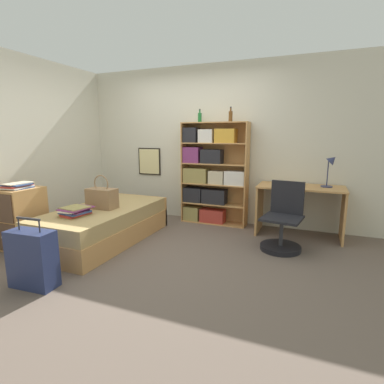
{
  "coord_description": "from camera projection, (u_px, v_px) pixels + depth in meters",
  "views": [
    {
      "loc": [
        1.9,
        -3.24,
        1.45
      ],
      "look_at": [
        0.48,
        0.19,
        0.75
      ],
      "focal_mm": 28.0,
      "sensor_mm": 36.0,
      "label": 1
    }
  ],
  "objects": [
    {
      "name": "desk_lamp",
      "position": [
        331.0,
        165.0,
        4.14
      ],
      "size": [
        0.21,
        0.16,
        0.47
      ],
      "color": "navy",
      "rests_on": "desk"
    },
    {
      "name": "bottle_brown",
      "position": [
        231.0,
        116.0,
        4.62
      ],
      "size": [
        0.06,
        0.06,
        0.23
      ],
      "color": "brown",
      "rests_on": "bookcase"
    },
    {
      "name": "suitcase",
      "position": [
        32.0,
        259.0,
        2.88
      ],
      "size": [
        0.47,
        0.25,
        0.69
      ],
      "color": "navy",
      "rests_on": "ground_plane"
    },
    {
      "name": "magazine_pile_on_dresser",
      "position": [
        17.0,
        186.0,
        3.82
      ],
      "size": [
        0.32,
        0.38,
        0.07
      ],
      "color": "#334C84",
      "rests_on": "dresser"
    },
    {
      "name": "handbag",
      "position": [
        102.0,
        198.0,
        4.09
      ],
      "size": [
        0.4,
        0.22,
        0.46
      ],
      "color": "#93704C",
      "rests_on": "bed"
    },
    {
      "name": "bookcase",
      "position": [
        209.0,
        175.0,
        4.95
      ],
      "size": [
        1.09,
        0.29,
        1.66
      ],
      "color": "tan",
      "rests_on": "ground_plane"
    },
    {
      "name": "desk_chair",
      "position": [
        282.0,
        229.0,
        3.86
      ],
      "size": [
        0.53,
        0.53,
        0.87
      ],
      "color": "black",
      "rests_on": "ground_plane"
    },
    {
      "name": "bottle_green",
      "position": [
        200.0,
        117.0,
        4.85
      ],
      "size": [
        0.06,
        0.06,
        0.21
      ],
      "color": "#1E6B2D",
      "rests_on": "bookcase"
    },
    {
      "name": "book_stack_on_bed",
      "position": [
        75.0,
        211.0,
        3.7
      ],
      "size": [
        0.33,
        0.38,
        0.11
      ],
      "color": "#99894C",
      "rests_on": "bed"
    },
    {
      "name": "wall_back",
      "position": [
        197.0,
        145.0,
        5.15
      ],
      "size": [
        10.0,
        0.09,
        2.6
      ],
      "color": "beige",
      "rests_on": "ground_plane"
    },
    {
      "name": "ground_plane",
      "position": [
        152.0,
        248.0,
        3.93
      ],
      "size": [
        14.0,
        14.0,
        0.0
      ],
      "primitive_type": "plane",
      "color": "#66564C"
    },
    {
      "name": "bed",
      "position": [
        105.0,
        224.0,
        4.19
      ],
      "size": [
        0.97,
        1.94,
        0.47
      ],
      "color": "tan",
      "rests_on": "ground_plane"
    },
    {
      "name": "wall_left",
      "position": [
        29.0,
        146.0,
        4.46
      ],
      "size": [
        0.06,
        10.0,
        2.6
      ],
      "color": "beige",
      "rests_on": "ground_plane"
    },
    {
      "name": "desk",
      "position": [
        300.0,
        201.0,
        4.33
      ],
      "size": [
        1.19,
        0.59,
        0.74
      ],
      "color": "tan",
      "rests_on": "ground_plane"
    },
    {
      "name": "dresser",
      "position": [
        20.0,
        218.0,
        3.92
      ],
      "size": [
        0.49,
        0.53,
        0.79
      ],
      "color": "tan",
      "rests_on": "ground_plane"
    }
  ]
}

